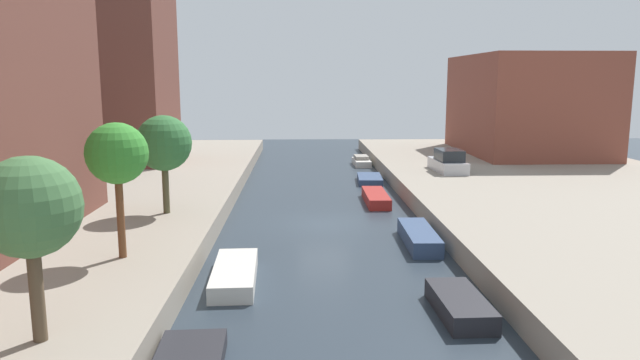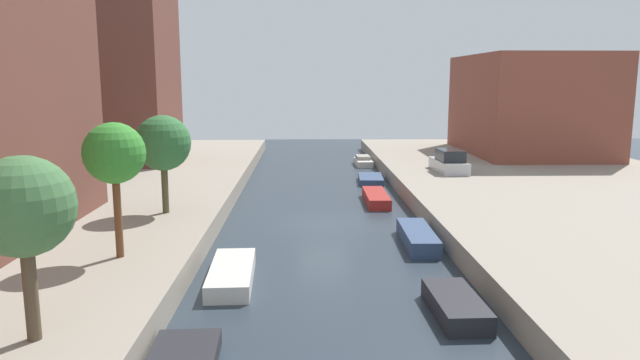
{
  "view_description": "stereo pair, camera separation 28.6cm",
  "coord_description": "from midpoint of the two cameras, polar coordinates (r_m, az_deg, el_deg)",
  "views": [
    {
      "loc": [
        -1.22,
        -28.38,
        7.17
      ],
      "look_at": [
        -0.05,
        4.14,
        1.54
      ],
      "focal_mm": 32.63,
      "sensor_mm": 36.0,
      "label": 1
    },
    {
      "loc": [
        -0.93,
        -28.39,
        7.17
      ],
      "look_at": [
        -0.05,
        4.14,
        1.54
      ],
      "focal_mm": 32.63,
      "sensor_mm": 36.0,
      "label": 2
    }
  ],
  "objects": [
    {
      "name": "street_tree_1",
      "position": [
        21.07,
        -19.66,
        2.36
      ],
      "size": [
        2.12,
        2.12,
        4.75
      ],
      "color": "brown",
      "rests_on": "quay_left"
    },
    {
      "name": "street_tree_0",
      "position": [
        15.05,
        -27.1,
        -2.51
      ],
      "size": [
        2.38,
        2.38,
        4.47
      ],
      "color": "brown",
      "rests_on": "quay_left"
    },
    {
      "name": "parked_car",
      "position": [
        40.4,
        12.26,
        1.72
      ],
      "size": [
        1.89,
        4.24,
        1.53
      ],
      "color": "#B7B7BC",
      "rests_on": "quay_right"
    },
    {
      "name": "quay_left",
      "position": [
        32.31,
        -27.58,
        -3.23
      ],
      "size": [
        20.0,
        64.0,
        1.0
      ],
      "primitive_type": "cube",
      "color": "gray",
      "rests_on": "ground_plane"
    },
    {
      "name": "moored_boat_left_2",
      "position": [
        21.3,
        -8.75,
        -9.11
      ],
      "size": [
        1.66,
        4.48,
        0.6
      ],
      "color": "beige",
      "rests_on": "ground_plane"
    },
    {
      "name": "moored_boat_right_1",
      "position": [
        18.79,
        13.12,
        -11.86
      ],
      "size": [
        1.48,
        3.4,
        0.62
      ],
      "color": "#232328",
      "rests_on": "ground_plane"
    },
    {
      "name": "moored_boat_right_4",
      "position": [
        41.21,
        4.7,
        0.09
      ],
      "size": [
        1.86,
        3.7,
        0.45
      ],
      "color": "#33476B",
      "rests_on": "ground_plane"
    },
    {
      "name": "low_block_right",
      "position": [
        52.47,
        19.41,
        7.02
      ],
      "size": [
        10.0,
        14.31,
        8.21
      ],
      "primitive_type": "cube",
      "color": "brown",
      "rests_on": "quay_right"
    },
    {
      "name": "street_tree_2",
      "position": [
        27.73,
        -15.36,
        3.46
      ],
      "size": [
        2.57,
        2.57,
        4.57
      ],
      "color": "#4E4930",
      "rests_on": "quay_left"
    },
    {
      "name": "quay_right",
      "position": [
        33.29,
        26.9,
        -2.81
      ],
      "size": [
        20.0,
        64.0,
        1.0
      ],
      "primitive_type": "cube",
      "color": "gray",
      "rests_on": "ground_plane"
    },
    {
      "name": "ground_plane",
      "position": [
        29.29,
        0.11,
        -4.34
      ],
      "size": [
        84.0,
        84.0,
        0.0
      ],
      "primitive_type": "plane",
      "color": "#28333D"
    },
    {
      "name": "moored_boat_right_5",
      "position": [
        49.3,
        3.92,
        1.84
      ],
      "size": [
        1.38,
        3.36,
        0.81
      ],
      "color": "beige",
      "rests_on": "ground_plane"
    },
    {
      "name": "moored_boat_right_3",
      "position": [
        34.37,
        5.26,
        -1.75
      ],
      "size": [
        1.29,
        4.49,
        0.6
      ],
      "color": "maroon",
      "rests_on": "ground_plane"
    },
    {
      "name": "moored_boat_right_2",
      "position": [
        26.01,
        9.37,
        -5.53
      ],
      "size": [
        1.36,
        4.46,
        0.69
      ],
      "color": "#33476B",
      "rests_on": "ground_plane"
    }
  ]
}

